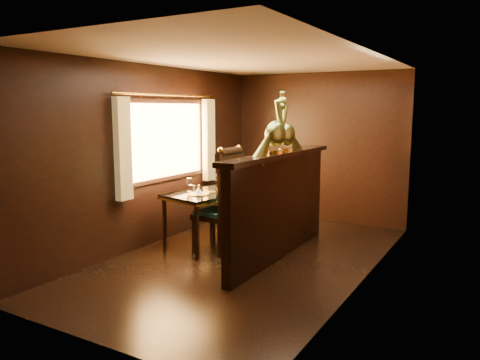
{
  "coord_description": "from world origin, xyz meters",
  "views": [
    {
      "loc": [
        2.82,
        -5.01,
        1.91
      ],
      "look_at": [
        -0.19,
        0.19,
        0.98
      ],
      "focal_mm": 35.0,
      "sensor_mm": 36.0,
      "label": 1
    }
  ],
  "objects_px": {
    "dining_table": "(211,197)",
    "chair_right": "(277,196)",
    "peacock_left": "(275,122)",
    "chair_left": "(224,198)",
    "peacock_right": "(287,125)"
  },
  "relations": [
    {
      "from": "dining_table",
      "to": "chair_right",
      "type": "bearing_deg",
      "value": 56.18
    },
    {
      "from": "chair_right",
      "to": "peacock_left",
      "type": "bearing_deg",
      "value": -73.18
    },
    {
      "from": "chair_left",
      "to": "peacock_left",
      "type": "xyz_separation_m",
      "value": [
        0.71,
        0.04,
        0.99
      ]
    },
    {
      "from": "dining_table",
      "to": "chair_right",
      "type": "xyz_separation_m",
      "value": [
        0.69,
        0.68,
        -0.03
      ]
    },
    {
      "from": "chair_right",
      "to": "peacock_left",
      "type": "xyz_separation_m",
      "value": [
        0.37,
        -0.84,
        1.08
      ]
    },
    {
      "from": "chair_left",
      "to": "peacock_right",
      "type": "height_order",
      "value": "peacock_right"
    },
    {
      "from": "chair_right",
      "to": "peacock_right",
      "type": "height_order",
      "value": "peacock_right"
    },
    {
      "from": "chair_left",
      "to": "chair_right",
      "type": "height_order",
      "value": "chair_left"
    },
    {
      "from": "dining_table",
      "to": "chair_left",
      "type": "relative_size",
      "value": 0.99
    },
    {
      "from": "chair_right",
      "to": "dining_table",
      "type": "bearing_deg",
      "value": -142.31
    },
    {
      "from": "dining_table",
      "to": "chair_left",
      "type": "bearing_deg",
      "value": -19.05
    },
    {
      "from": "chair_left",
      "to": "peacock_right",
      "type": "relative_size",
      "value": 2.11
    },
    {
      "from": "dining_table",
      "to": "chair_right",
      "type": "distance_m",
      "value": 0.97
    },
    {
      "from": "dining_table",
      "to": "chair_left",
      "type": "height_order",
      "value": "chair_left"
    },
    {
      "from": "peacock_left",
      "to": "dining_table",
      "type": "bearing_deg",
      "value": 171.2
    }
  ]
}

